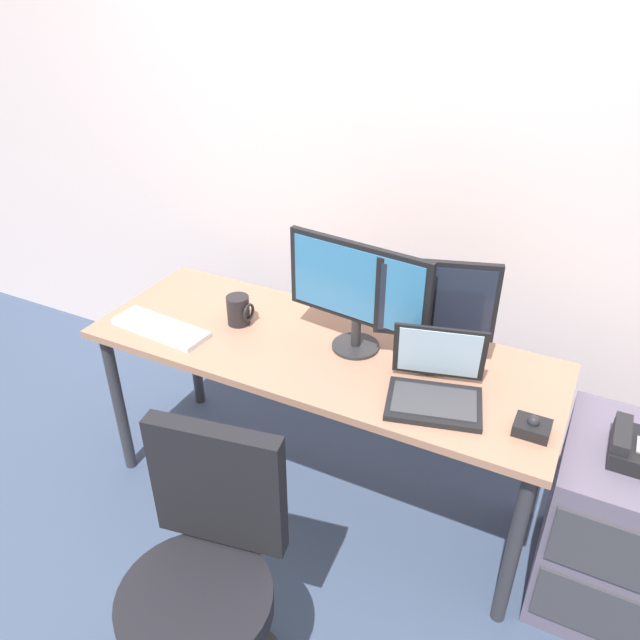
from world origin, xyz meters
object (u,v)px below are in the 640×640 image
Objects in this scene: desk_phone at (637,448)px; laptop at (436,384)px; monitor_main at (357,289)px; trackball_mouse at (532,427)px; monitor_side at (435,308)px; keyboard at (160,328)px; office_chair at (206,593)px; file_cabinet at (612,526)px; coffee_mug at (239,310)px.

desk_phone is 0.65m from laptop.
trackball_mouse is (0.68, -0.19, -0.23)m from monitor_main.
monitor_main reaches higher than trackball_mouse.
monitor_side reaches higher than laptop.
monitor_side is at bearing 7.40° from monitor_main.
keyboard is at bearing -176.01° from laptop.
keyboard is at bearing -174.42° from desk_phone.
file_cabinet is at bearing 40.20° from office_chair.
monitor_main reaches higher than desk_phone.
laptop is at bearing 62.18° from office_chair.
trackball_mouse is (0.73, 0.74, 0.34)m from office_chair.
file_cabinet is 0.97m from monitor_side.
monitor_side is (-0.71, 0.10, 0.27)m from desk_phone.
monitor_main reaches higher than monitor_side.
file_cabinet is 1.62× the size of monitor_side.
office_chair is 1.10m from trackball_mouse.
laptop is (-0.63, -0.09, 0.10)m from desk_phone.
laptop reaches higher than trackball_mouse.
trackball_mouse is at bearing -155.36° from file_cabinet.
monitor_main is (-1.00, 0.05, 0.66)m from file_cabinet.
file_cabinet is 0.71× the size of office_chair.
coffee_mug is at bearing 116.23° from office_chair.
coffee_mug is (-1.48, 0.02, 0.10)m from desk_phone.
file_cabinet is at bearing -6.81° from monitor_side.
office_chair reaches higher than keyboard.
office_chair is (-1.05, -0.89, 0.09)m from file_cabinet.
laptop is 3.07× the size of coffee_mug.
monitor_main is 0.44m from laptop.
monitor_side is at bearing 6.10° from coffee_mug.
office_chair is at bearing -108.69° from monitor_side.
file_cabinet is 5.53× the size of coffee_mug.
coffee_mug reaches higher than desk_phone.
office_chair is 1.04m from keyboard.
laptop reaches higher than coffee_mug.
laptop is (0.36, -0.16, -0.19)m from monitor_main.
laptop is (0.41, 0.78, 0.37)m from office_chair.
desk_phone is (-0.01, -0.02, 0.37)m from file_cabinet.
monitor_main is 0.53m from coffee_mug.
laptop is 0.86m from coffee_mug.
desk_phone is 1.82× the size of trackball_mouse.
file_cabinet is 1.80× the size of laptop.
trackball_mouse is at bearing 45.31° from office_chair.
desk_phone is 0.34m from trackball_mouse.
keyboard is 3.50× the size of coffee_mug.
laptop is 3.34× the size of trackball_mouse.
monitor_main is 0.75m from trackball_mouse.
coffee_mug is (0.25, 0.19, 0.05)m from keyboard.
office_chair reaches higher than coffee_mug.
monitor_side is at bearing 14.94° from keyboard.
monitor_main is at bearing 5.35° from coffee_mug.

